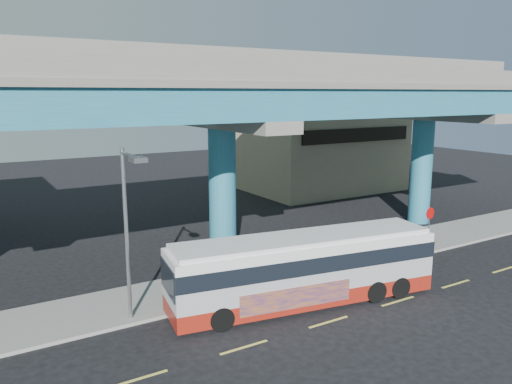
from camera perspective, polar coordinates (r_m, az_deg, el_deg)
ground at (r=21.52m, az=7.78°, el=-14.22°), size 120.00×120.00×0.00m
sidewalk at (r=25.62m, az=-0.08°, el=-9.65°), size 70.00×4.00×0.15m
lane_markings at (r=21.30m, az=8.30°, el=-14.48°), size 58.00×0.12×0.01m
viaduct at (r=27.09m, az=-4.11°, el=11.05°), size 52.00×12.40×11.70m
building_beige at (r=48.97m, az=7.38°, el=4.44°), size 14.00×10.23×7.00m
transit_bus at (r=22.30m, az=5.54°, el=-8.48°), size 12.38×4.46×3.12m
street_lamp at (r=19.76m, az=-14.28°, el=-2.18°), size 0.50×2.32×6.99m
stop_sign at (r=31.34m, az=19.23°, el=-2.89°), size 0.74×0.10×2.45m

